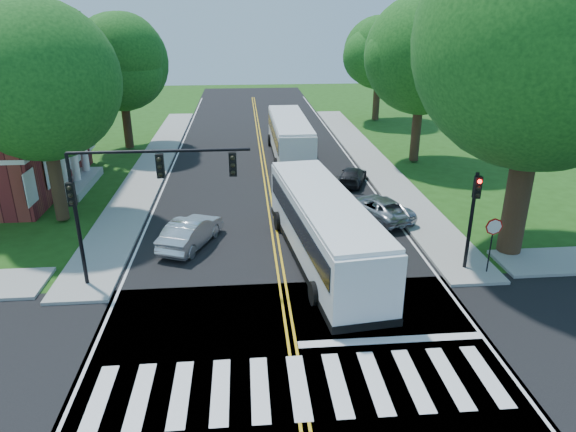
{
  "coord_description": "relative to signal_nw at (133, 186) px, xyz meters",
  "views": [
    {
      "loc": [
        -1.44,
        -13.15,
        10.77
      ],
      "look_at": [
        0.39,
        7.69,
        2.4
      ],
      "focal_mm": 32.0,
      "sensor_mm": 36.0,
      "label": 1
    }
  ],
  "objects": [
    {
      "name": "ground",
      "position": [
        5.86,
        -6.43,
        -4.38
      ],
      "size": [
        140.0,
        140.0,
        0.0
      ],
      "primitive_type": "plane",
      "color": "#1D4611",
      "rests_on": "ground"
    },
    {
      "name": "road",
      "position": [
        5.86,
        11.57,
        -4.37
      ],
      "size": [
        14.0,
        96.0,
        0.01
      ],
      "primitive_type": "cube",
      "color": "black",
      "rests_on": "ground"
    },
    {
      "name": "cross_road",
      "position": [
        5.86,
        -6.43,
        -4.37
      ],
      "size": [
        60.0,
        12.0,
        0.01
      ],
      "primitive_type": "cube",
      "color": "black",
      "rests_on": "ground"
    },
    {
      "name": "center_line",
      "position": [
        5.86,
        15.57,
        -4.36
      ],
      "size": [
        0.36,
        70.0,
        0.01
      ],
      "primitive_type": "cube",
      "color": "gold",
      "rests_on": "road"
    },
    {
      "name": "edge_line_w",
      "position": [
        -0.94,
        15.57,
        -4.36
      ],
      "size": [
        0.12,
        70.0,
        0.01
      ],
      "primitive_type": "cube",
      "color": "silver",
      "rests_on": "road"
    },
    {
      "name": "edge_line_e",
      "position": [
        12.66,
        15.57,
        -4.36
      ],
      "size": [
        0.12,
        70.0,
        0.01
      ],
      "primitive_type": "cube",
      "color": "silver",
      "rests_on": "road"
    },
    {
      "name": "crosswalk",
      "position": [
        5.86,
        -6.93,
        -4.36
      ],
      "size": [
        12.6,
        3.0,
        0.01
      ],
      "primitive_type": "cube",
      "color": "silver",
      "rests_on": "road"
    },
    {
      "name": "stop_bar",
      "position": [
        9.36,
        -4.83,
        -4.36
      ],
      "size": [
        6.6,
        0.4,
        0.01
      ],
      "primitive_type": "cube",
      "color": "silver",
      "rests_on": "road"
    },
    {
      "name": "sidewalk_nw",
      "position": [
        -2.44,
        18.57,
        -4.3
      ],
      "size": [
        2.6,
        40.0,
        0.15
      ],
      "primitive_type": "cube",
      "color": "gray",
      "rests_on": "ground"
    },
    {
      "name": "sidewalk_ne",
      "position": [
        14.16,
        18.57,
        -4.3
      ],
      "size": [
        2.6,
        40.0,
        0.15
      ],
      "primitive_type": "cube",
      "color": "gray",
      "rests_on": "ground"
    },
    {
      "name": "tree_ne_big",
      "position": [
        16.86,
        1.57,
        5.24
      ],
      "size": [
        10.8,
        10.8,
        14.91
      ],
      "color": "#382016",
      "rests_on": "ground"
    },
    {
      "name": "tree_west_near",
      "position": [
        -5.64,
        7.57,
        3.15
      ],
      "size": [
        8.0,
        8.0,
        11.4
      ],
      "color": "#382016",
      "rests_on": "ground"
    },
    {
      "name": "tree_west_far",
      "position": [
        -5.14,
        23.57,
        2.62
      ],
      "size": [
        7.6,
        7.6,
        10.67
      ],
      "color": "#382016",
      "rests_on": "ground"
    },
    {
      "name": "tree_east_mid",
      "position": [
        17.36,
        17.57,
        3.48
      ],
      "size": [
        8.4,
        8.4,
        11.93
      ],
      "color": "#382016",
      "rests_on": "ground"
    },
    {
      "name": "tree_east_far",
      "position": [
        18.36,
        33.57,
        2.48
      ],
      "size": [
        7.2,
        7.2,
        10.34
      ],
      "color": "#382016",
      "rests_on": "ground"
    },
    {
      "name": "signal_nw",
      "position": [
        0.0,
        0.0,
        0.0
      ],
      "size": [
        7.15,
        0.46,
        5.66
      ],
      "color": "black",
      "rests_on": "ground"
    },
    {
      "name": "signal_ne",
      "position": [
        14.06,
        0.01,
        -1.41
      ],
      "size": [
        0.3,
        0.46,
        4.4
      ],
      "color": "black",
      "rests_on": "ground"
    },
    {
      "name": "stop_sign",
      "position": [
        14.86,
        -0.45,
        -2.35
      ],
      "size": [
        0.76,
        0.08,
        2.53
      ],
      "color": "black",
      "rests_on": "ground"
    },
    {
      "name": "bus_lead",
      "position": [
        7.88,
        1.59,
        -2.7
      ],
      "size": [
        4.06,
        12.42,
        3.16
      ],
      "rotation": [
        0.0,
        0.0,
        3.26
      ],
      "color": "silver",
      "rests_on": "road"
    },
    {
      "name": "bus_follow",
      "position": [
        8.0,
        19.75,
        -2.72
      ],
      "size": [
        3.0,
        12.09,
        3.12
      ],
      "rotation": [
        0.0,
        0.0,
        3.15
      ],
      "color": "silver",
      "rests_on": "road"
    },
    {
      "name": "hatchback",
      "position": [
        1.68,
        3.73,
        -3.65
      ],
      "size": [
        3.05,
        4.63,
        1.44
      ],
      "primitive_type": "imported",
      "rotation": [
        0.0,
        0.0,
        2.76
      ],
      "color": "silver",
      "rests_on": "road"
    },
    {
      "name": "suv",
      "position": [
        11.73,
        6.42,
        -3.73
      ],
      "size": [
        3.61,
        5.04,
        1.27
      ],
      "primitive_type": "imported",
      "rotation": [
        0.0,
        0.0,
        3.51
      ],
      "color": "#A6A8AD",
      "rests_on": "road"
    },
    {
      "name": "dark_sedan",
      "position": [
        11.55,
        12.65,
        -3.81
      ],
      "size": [
        2.81,
        4.13,
        1.11
      ],
      "primitive_type": "imported",
      "rotation": [
        0.0,
        0.0,
        2.78
      ],
      "color": "black",
      "rests_on": "road"
    }
  ]
}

